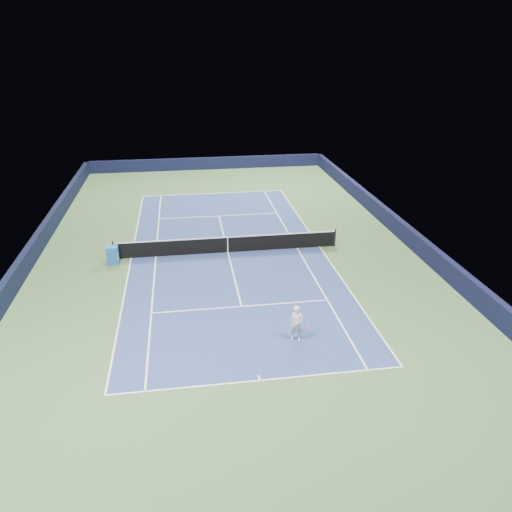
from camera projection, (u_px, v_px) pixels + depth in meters
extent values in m
plane|color=#3A5C32|center=(228.00, 252.00, 28.92)|extent=(40.00, 40.00, 0.00)
cube|color=black|center=(207.00, 163.00, 46.61)|extent=(22.00, 0.35, 1.10)
cube|color=black|center=(406.00, 233.00, 30.17)|extent=(0.35, 40.00, 1.10)
cube|color=black|center=(30.00, 255.00, 27.22)|extent=(0.35, 40.00, 1.10)
cube|color=navy|center=(228.00, 252.00, 28.92)|extent=(10.97, 23.77, 0.01)
cube|color=white|center=(213.00, 193.00, 39.66)|extent=(10.97, 0.08, 0.00)
cube|color=white|center=(260.00, 380.00, 18.17)|extent=(10.97, 0.08, 0.00)
cube|color=white|center=(320.00, 247.00, 29.66)|extent=(0.08, 23.77, 0.00)
cube|color=white|center=(131.00, 258.00, 28.17)|extent=(0.08, 23.77, 0.00)
cube|color=white|center=(297.00, 248.00, 29.48)|extent=(0.08, 23.77, 0.00)
cube|color=white|center=(156.00, 256.00, 28.35)|extent=(0.08, 23.77, 0.00)
cube|color=white|center=(219.00, 216.00, 34.70)|extent=(8.23, 0.08, 0.00)
cube|color=white|center=(241.00, 306.00, 23.13)|extent=(8.23, 0.08, 0.00)
cube|color=white|center=(228.00, 252.00, 28.92)|extent=(0.08, 12.80, 0.00)
cube|color=white|center=(213.00, 194.00, 39.52)|extent=(0.08, 0.30, 0.00)
cube|color=white|center=(259.00, 378.00, 18.31)|extent=(0.08, 0.30, 0.00)
cylinder|color=black|center=(114.00, 250.00, 27.83)|extent=(0.10, 0.10, 1.07)
cylinder|color=black|center=(335.00, 238.00, 29.58)|extent=(0.10, 0.10, 1.07)
cube|color=black|center=(228.00, 245.00, 28.73)|extent=(12.80, 0.03, 0.91)
cube|color=white|center=(227.00, 237.00, 28.54)|extent=(12.80, 0.04, 0.06)
cube|color=white|center=(228.00, 245.00, 28.73)|extent=(0.05, 0.04, 0.91)
cube|color=#1D5DB2|center=(113.00, 255.00, 27.35)|extent=(0.62, 0.57, 0.99)
cube|color=silver|center=(118.00, 255.00, 27.40)|extent=(0.05, 0.44, 0.44)
imported|color=white|center=(297.00, 324.00, 20.30)|extent=(0.64, 0.51, 1.55)
cylinder|color=#C88198|center=(304.00, 325.00, 20.33)|extent=(0.03, 0.03, 0.26)
cylinder|color=black|center=(304.00, 330.00, 20.43)|extent=(0.26, 0.02, 0.26)
cylinder|color=pink|center=(304.00, 330.00, 20.43)|extent=(0.27, 0.03, 0.27)
sphere|color=#C3E630|center=(294.00, 293.00, 20.86)|extent=(0.07, 0.07, 0.07)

